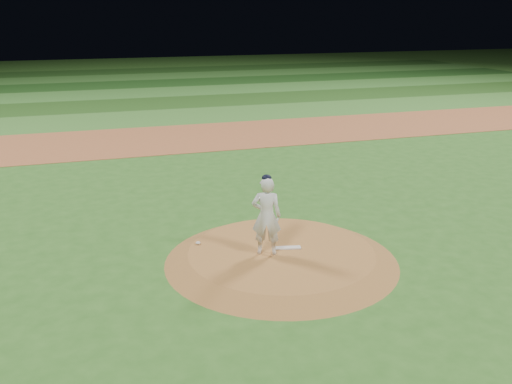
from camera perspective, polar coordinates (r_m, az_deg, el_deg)
The scene contains 12 objects.
ground at distance 13.63m, azimuth 2.53°, elevation -6.88°, with size 120.00×120.00×0.00m, color #2C601F.
infield_dirt_band at distance 26.59m, azimuth -7.78°, elevation 5.36°, with size 70.00×6.00×0.02m, color #97542F.
outfield_stripe_0 at distance 31.92m, azimuth -9.50°, elevation 7.37°, with size 70.00×5.00×0.02m, color #377029.
outfield_stripe_1 at distance 36.81m, azimuth -10.64°, elevation 8.69°, with size 70.00×5.00×0.02m, color #214A18.
outfield_stripe_2 at distance 41.73m, azimuth -11.51°, elevation 9.70°, with size 70.00×5.00×0.02m, color #36742A.
outfield_stripe_3 at distance 46.66m, azimuth -12.21°, elevation 10.49°, with size 70.00×5.00×0.02m, color #194315.
outfield_stripe_4 at distance 51.61m, azimuth -12.77°, elevation 11.13°, with size 70.00×5.00×0.02m, color #306926.
outfield_stripe_5 at distance 56.57m, azimuth -13.24°, elevation 11.66°, with size 70.00×5.00×0.02m, color #1C4416.
pitchers_mound at distance 13.58m, azimuth 2.54°, elevation -6.41°, with size 5.50×5.50×0.25m, color #9A6430.
pitching_rubber at distance 13.67m, azimuth 3.15°, elevation -5.59°, with size 0.65×0.16×0.03m, color silver.
rosin_bag at distance 13.95m, azimuth -5.82°, elevation -5.08°, with size 0.12×0.12×0.07m, color silver.
pitcher_on_mound at distance 13.04m, azimuth 1.05°, elevation -2.37°, with size 0.79×0.65×1.92m.
Camera 1 is at (-4.26, -11.62, 5.71)m, focal length 40.00 mm.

